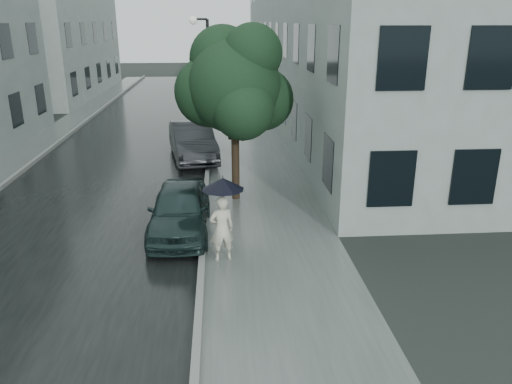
{
  "coord_description": "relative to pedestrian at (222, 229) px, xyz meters",
  "views": [
    {
      "loc": [
        -1.09,
        -10.44,
        5.46
      ],
      "look_at": [
        -0.19,
        1.58,
        1.3
      ],
      "focal_mm": 35.0,
      "sensor_mm": 36.0,
      "label": 1
    }
  ],
  "objects": [
    {
      "name": "car_near",
      "position": [
        -1.12,
        1.75,
        -0.15
      ],
      "size": [
        1.59,
        3.88,
        1.32
      ],
      "primitive_type": "imported",
      "rotation": [
        0.0,
        0.0,
        -0.01
      ],
      "color": "#1A2D2D",
      "rests_on": "ground"
    },
    {
      "name": "sidewalk_far",
      "position": [
        -8.42,
        11.59,
        -0.81
      ],
      "size": [
        1.7,
        60.0,
        0.01
      ],
      "primitive_type": "cube",
      "color": "#4C5451",
      "rests_on": "ground"
    },
    {
      "name": "kerb_near",
      "position": [
        -0.49,
        11.59,
        -0.74
      ],
      "size": [
        0.15,
        60.0,
        0.15
      ],
      "primitive_type": "cube",
      "color": "slate",
      "rests_on": "ground"
    },
    {
      "name": "street_tree",
      "position": [
        0.48,
        4.48,
        2.8
      ],
      "size": [
        3.7,
        3.36,
        5.42
      ],
      "color": "#332619",
      "rests_on": "ground"
    },
    {
      "name": "kerb_far",
      "position": [
        -7.49,
        11.59,
        -0.74
      ],
      "size": [
        0.15,
        60.0,
        0.15
      ],
      "primitive_type": "cube",
      "color": "slate",
      "rests_on": "ground"
    },
    {
      "name": "lamp_post",
      "position": [
        -0.51,
        9.69,
        2.38
      ],
      "size": [
        0.85,
        0.34,
        5.61
      ],
      "rotation": [
        0.0,
        0.0,
        0.07
      ],
      "color": "black",
      "rests_on": "ground"
    },
    {
      "name": "pedestrian",
      "position": [
        0.0,
        0.0,
        0.0
      ],
      "size": [
        0.66,
        0.51,
        1.61
      ],
      "primitive_type": "imported",
      "rotation": [
        0.0,
        0.0,
        3.38
      ],
      "color": "beige",
      "rests_on": "sidewalk"
    },
    {
      "name": "asphalt_road",
      "position": [
        -3.99,
        11.59,
        -0.81
      ],
      "size": [
        6.85,
        60.0,
        0.0
      ],
      "primitive_type": "cube",
      "color": "black",
      "rests_on": "ground"
    },
    {
      "name": "building_near",
      "position": [
        6.56,
        19.09,
        3.69
      ],
      "size": [
        7.02,
        36.0,
        9.0
      ],
      "color": "#8F9C98",
      "rests_on": "ground"
    },
    {
      "name": "building_far_b",
      "position": [
        -12.69,
        29.59,
        3.19
      ],
      "size": [
        7.02,
        18.0,
        8.0
      ],
      "color": "#8F9C98",
      "rests_on": "ground"
    },
    {
      "name": "sidewalk",
      "position": [
        1.33,
        11.59,
        -0.81
      ],
      "size": [
        3.5,
        60.0,
        0.01
      ],
      "primitive_type": "cube",
      "color": "slate",
      "rests_on": "ground"
    },
    {
      "name": "car_far",
      "position": [
        -1.12,
        9.33,
        -0.06
      ],
      "size": [
        2.34,
        4.74,
        1.5
      ],
      "primitive_type": "imported",
      "rotation": [
        0.0,
        0.0,
        0.17
      ],
      "color": "#26272B",
      "rests_on": "ground"
    },
    {
      "name": "ground",
      "position": [
        1.08,
        -0.41,
        -0.81
      ],
      "size": [
        120.0,
        120.0,
        0.0
      ],
      "primitive_type": "plane",
      "color": "black",
      "rests_on": "ground"
    },
    {
      "name": "umbrella",
      "position": [
        0.05,
        0.03,
        1.1
      ],
      "size": [
        1.1,
        1.1,
        1.17
      ],
      "rotation": [
        0.0,
        0.0,
        -0.12
      ],
      "color": "black",
      "rests_on": "ground"
    }
  ]
}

